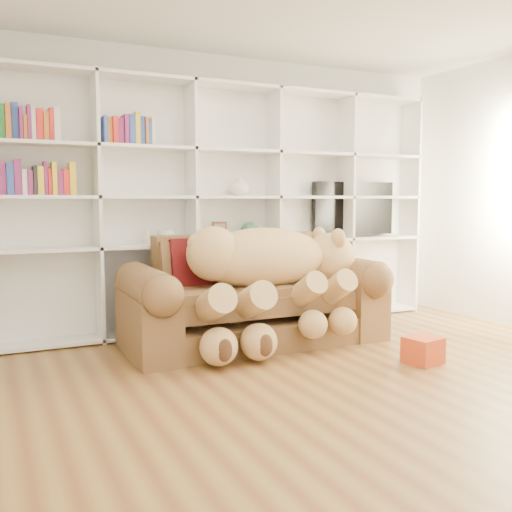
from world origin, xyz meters
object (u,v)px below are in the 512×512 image
sofa (253,302)px  gift_box (423,350)px  tv (353,210)px  teddy_bear (269,270)px

sofa → gift_box: size_ratio=8.83×
sofa → tv: bearing=24.1°
teddy_bear → tv: tv is taller
tv → teddy_bear: bearing=-149.3°
gift_box → tv: 2.24m
sofa → teddy_bear: size_ratio=1.28×
sofa → gift_box: bearing=-51.9°
tv → sofa: bearing=-155.9°
sofa → tv: tv is taller
sofa → tv: (1.55, 0.69, 0.80)m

